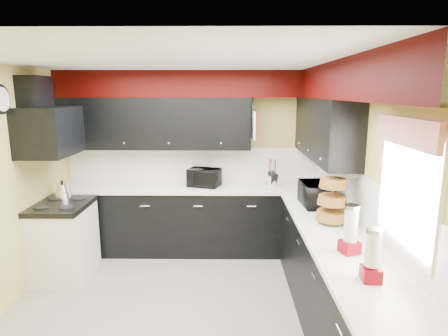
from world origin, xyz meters
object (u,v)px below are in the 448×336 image
microwave (317,194)px  kettle (63,191)px  knife_block (272,180)px  utensil_crock (272,181)px  toaster_oven (204,178)px

microwave → kettle: 3.12m
microwave → knife_block: 0.94m
microwave → utensil_crock: microwave is taller
toaster_oven → kettle: bearing=-145.6°
utensil_crock → knife_block: knife_block is taller
microwave → knife_block: size_ratio=2.37×
knife_block → kettle: (-2.68, -0.48, -0.04)m
microwave → utensil_crock: (-0.41, 0.86, -0.06)m
toaster_oven → kettle: 1.82m
utensil_crock → knife_block: (0.00, -0.01, 0.02)m
knife_block → kettle: size_ratio=1.06×
microwave → toaster_oven: bearing=53.4°
toaster_oven → utensil_crock: size_ratio=2.70×
microwave → kettle: (-3.09, 0.37, -0.07)m
utensil_crock → knife_block: bearing=-90.0°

